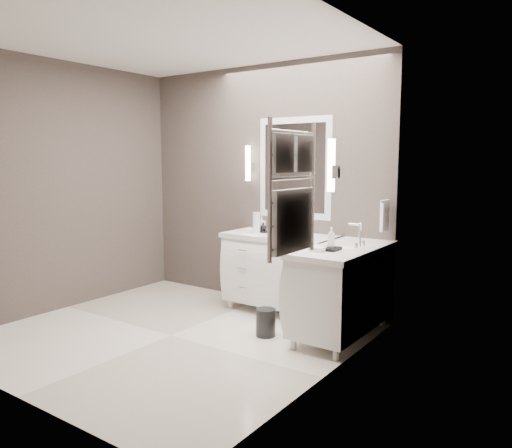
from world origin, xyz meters
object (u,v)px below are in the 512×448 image
Objects in this scene: vanity_right at (342,286)px; towel_ladder at (292,198)px; vanity_back at (281,268)px; waste_bin at (266,322)px.

towel_ladder is (0.23, -1.30, 0.91)m from vanity_right.
towel_ladder is at bearing -80.16° from vanity_right.
vanity_back is 0.85m from waste_bin.
vanity_back is 1.00× the size of vanity_right.
towel_ladder is 3.47× the size of waste_bin.
vanity_right is (0.88, -0.33, 0.00)m from vanity_back.
vanity_right is 1.38× the size of towel_ladder.
towel_ladder reaches higher than waste_bin.
vanity_right is at bearing 99.84° from towel_ladder.
towel_ladder is at bearing -55.90° from vanity_back.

